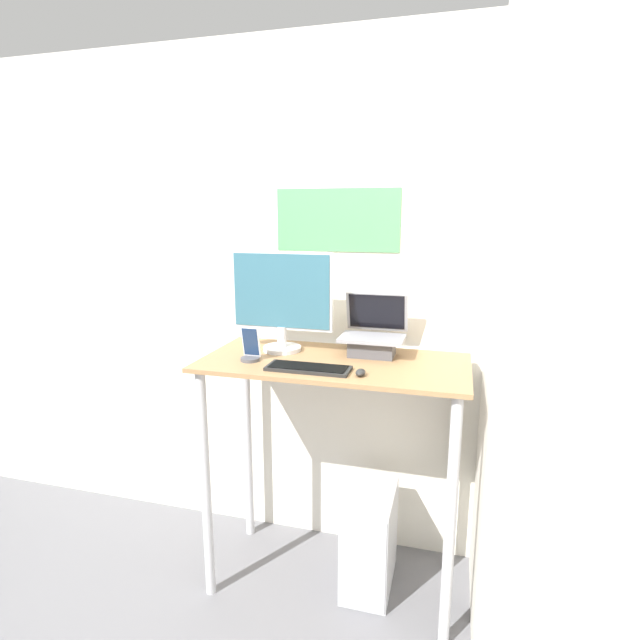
# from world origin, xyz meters

# --- Properties ---
(ground_plane) EXTENTS (12.00, 12.00, 0.00)m
(ground_plane) POSITION_xyz_m (0.00, 0.00, 0.00)
(ground_plane) COLOR slate
(wall_back) EXTENTS (6.00, 0.06, 2.60)m
(wall_back) POSITION_xyz_m (-0.00, 0.66, 1.30)
(wall_back) COLOR silver
(wall_back) RESTS_ON ground_plane
(wall_side_right) EXTENTS (0.05, 6.00, 2.60)m
(wall_side_right) POSITION_xyz_m (0.67, 0.00, 1.30)
(wall_side_right) COLOR silver
(wall_side_right) RESTS_ON ground_plane
(desk) EXTENTS (1.18, 0.57, 1.12)m
(desk) POSITION_xyz_m (0.00, 0.29, 0.89)
(desk) COLOR #936D47
(desk) RESTS_ON ground_plane
(laptop) EXTENTS (0.29, 0.25, 0.28)m
(laptop) POSITION_xyz_m (0.15, 0.43, 1.20)
(laptop) COLOR #4C4C51
(laptop) RESTS_ON desk
(monitor) EXTENTS (0.49, 0.18, 0.47)m
(monitor) POSITION_xyz_m (-0.28, 0.38, 1.36)
(monitor) COLOR silver
(monitor) RESTS_ON desk
(keyboard) EXTENTS (0.35, 0.13, 0.02)m
(keyboard) POSITION_xyz_m (-0.07, 0.12, 1.13)
(keyboard) COLOR black
(keyboard) RESTS_ON desk
(mouse) EXTENTS (0.04, 0.06, 0.03)m
(mouse) POSITION_xyz_m (0.16, 0.11, 1.13)
(mouse) COLOR #262626
(mouse) RESTS_ON desk
(cell_phone) EXTENTS (0.08, 0.08, 0.15)m
(cell_phone) POSITION_xyz_m (-0.36, 0.19, 1.16)
(cell_phone) COLOR #4C4C51
(cell_phone) RESTS_ON desk
(computer_tower) EXTENTS (0.22, 0.39, 0.48)m
(computer_tower) POSITION_xyz_m (0.17, 0.31, 0.24)
(computer_tower) COLOR silver
(computer_tower) RESTS_ON ground_plane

